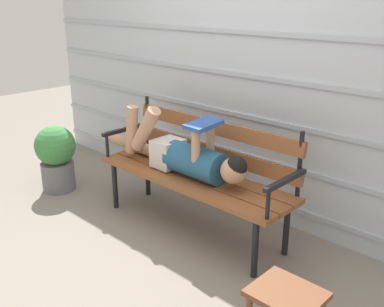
{
  "coord_description": "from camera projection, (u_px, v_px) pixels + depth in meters",
  "views": [
    {
      "loc": [
        2.18,
        -2.17,
        1.76
      ],
      "look_at": [
        0.0,
        0.12,
        0.64
      ],
      "focal_mm": 41.74,
      "sensor_mm": 36.0,
      "label": 1
    }
  ],
  "objects": [
    {
      "name": "reclining_person",
      "position": [
        183.0,
        154.0,
        3.43
      ],
      "size": [
        1.62,
        0.26,
        0.5
      ],
      "color": "#23567A"
    },
    {
      "name": "footstool",
      "position": [
        286.0,
        304.0,
        2.28
      ],
      "size": [
        0.35,
        0.31,
        0.35
      ],
      "color": "brown",
      "rests_on": "ground"
    },
    {
      "name": "potted_plant",
      "position": [
        56.0,
        156.0,
        4.17
      ],
      "size": [
        0.38,
        0.38,
        0.63
      ],
      "color": "slate",
      "rests_on": "ground"
    },
    {
      "name": "house_siding",
      "position": [
        243.0,
        74.0,
        3.59
      ],
      "size": [
        5.16,
        0.08,
        2.32
      ],
      "color": "#B2BCC6",
      "rests_on": "ground"
    },
    {
      "name": "park_bench",
      "position": [
        198.0,
        167.0,
        3.45
      ],
      "size": [
        1.69,
        0.5,
        0.92
      ],
      "color": "brown",
      "rests_on": "ground"
    },
    {
      "name": "ground_plane",
      "position": [
        182.0,
        234.0,
        3.49
      ],
      "size": [
        12.0,
        12.0,
        0.0
      ],
      "primitive_type": "plane",
      "color": "gray"
    }
  ]
}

